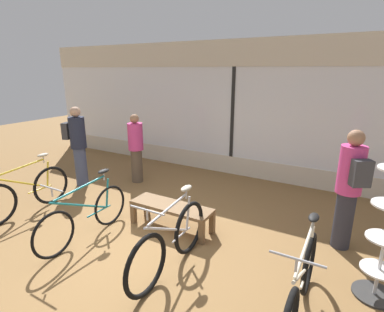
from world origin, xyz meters
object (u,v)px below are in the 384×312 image
(bicycle_right, at_px, (171,242))
(bicycle_far_right, at_px, (300,288))
(customer_near_rack, at_px, (349,187))
(bicycle_far_left, at_px, (26,193))
(display_bench, at_px, (171,209))
(accessory_rack, at_px, (384,244))
(bicycle_left, at_px, (85,215))
(customer_by_window, at_px, (136,147))
(customer_mid_floor, at_px, (78,144))

(bicycle_right, height_order, bicycle_far_right, bicycle_right)
(bicycle_right, xyz_separation_m, customer_near_rack, (1.89, 1.69, 0.55))
(bicycle_far_right, height_order, customer_near_rack, customer_near_rack)
(bicycle_far_left, xyz_separation_m, bicycle_right, (3.16, -0.05, 0.00))
(bicycle_right, distance_m, display_bench, 1.10)
(bicycle_far_left, xyz_separation_m, bicycle_far_right, (4.77, -0.08, -0.01))
(customer_near_rack, bearing_deg, bicycle_right, -138.21)
(bicycle_right, height_order, accessory_rack, accessory_rack)
(bicycle_left, bearing_deg, display_bench, 43.62)
(customer_near_rack, distance_m, customer_by_window, 4.41)
(bicycle_far_right, distance_m, display_bench, 2.40)
(bicycle_right, relative_size, customer_near_rack, 0.99)
(bicycle_right, xyz_separation_m, accessory_rack, (2.32, 0.79, 0.27))
(accessory_rack, bearing_deg, bicycle_left, -168.50)
(bicycle_left, relative_size, bicycle_right, 1.00)
(bicycle_far_right, xyz_separation_m, customer_by_window, (-4.09, 2.33, 0.43))
(customer_near_rack, bearing_deg, accessory_rack, -64.54)
(customer_by_window, relative_size, customer_mid_floor, 0.89)
(bicycle_far_left, distance_m, customer_by_window, 2.40)
(bicycle_far_right, distance_m, customer_by_window, 4.73)
(customer_mid_floor, bearing_deg, bicycle_left, -38.80)
(bicycle_right, bearing_deg, customer_by_window, 137.08)
(customer_by_window, height_order, customer_mid_floor, customer_mid_floor)
(accessory_rack, bearing_deg, bicycle_far_right, -131.04)
(bicycle_far_right, xyz_separation_m, display_bench, (-2.21, 0.95, -0.06))
(customer_near_rack, bearing_deg, customer_by_window, 171.98)
(accessory_rack, xyz_separation_m, display_bench, (-2.92, 0.13, -0.34))
(display_bench, bearing_deg, customer_mid_floor, 168.13)
(bicycle_far_right, height_order, accessory_rack, accessory_rack)
(customer_mid_floor, bearing_deg, display_bench, -11.87)
(bicycle_left, bearing_deg, customer_by_window, 111.58)
(bicycle_far_right, height_order, customer_mid_floor, customer_mid_floor)
(bicycle_right, xyz_separation_m, display_bench, (-0.60, 0.92, -0.07))
(display_bench, xyz_separation_m, customer_mid_floor, (-2.86, 0.60, 0.62))
(bicycle_far_right, bearing_deg, customer_mid_floor, 163.01)
(bicycle_far_right, xyz_separation_m, customer_near_rack, (0.28, 1.72, 0.56))
(customer_near_rack, bearing_deg, bicycle_far_left, -162.01)
(bicycle_far_left, xyz_separation_m, display_bench, (2.56, 0.87, -0.07))
(bicycle_right, xyz_separation_m, customer_mid_floor, (-3.46, 1.52, 0.55))
(bicycle_left, distance_m, customer_near_rack, 3.89)
(bicycle_left, bearing_deg, bicycle_right, 0.12)
(bicycle_far_right, bearing_deg, customer_by_window, 150.27)
(bicycle_right, relative_size, accessory_rack, 1.05)
(bicycle_left, distance_m, customer_mid_floor, 2.50)
(accessory_rack, relative_size, customer_mid_floor, 0.93)
(customer_near_rack, relative_size, customer_mid_floor, 1.00)
(bicycle_far_left, bearing_deg, customer_mid_floor, 101.35)
(display_bench, bearing_deg, bicycle_left, -136.38)
(display_bench, xyz_separation_m, customer_by_window, (-1.88, 1.39, 0.49))
(bicycle_left, relative_size, customer_mid_floor, 0.99)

